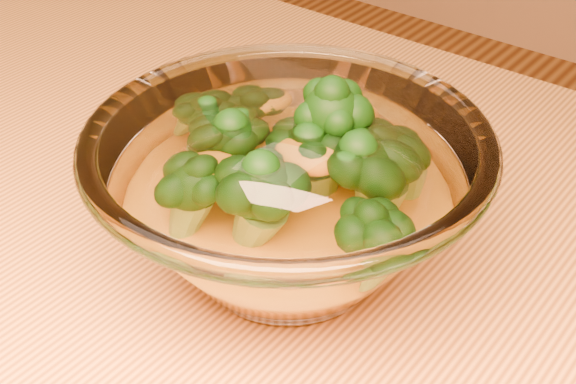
# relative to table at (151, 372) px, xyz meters

# --- Properties ---
(table) EXTENTS (1.20, 0.80, 0.75)m
(table) POSITION_rel_table_xyz_m (0.00, 0.00, 0.00)
(table) COLOR #CC893D
(table) RESTS_ON ground
(glass_bowl) EXTENTS (0.24, 0.24, 0.11)m
(glass_bowl) POSITION_rel_table_xyz_m (0.08, 0.06, 0.15)
(glass_bowl) COLOR white
(glass_bowl) RESTS_ON table
(cheese_sauce) EXTENTS (0.14, 0.14, 0.04)m
(cheese_sauce) POSITION_rel_table_xyz_m (0.08, 0.06, 0.13)
(cheese_sauce) COLOR gold
(cheese_sauce) RESTS_ON glass_bowl
(broccoli_heap) EXTENTS (0.17, 0.14, 0.08)m
(broccoli_heap) POSITION_rel_table_xyz_m (0.08, 0.07, 0.17)
(broccoli_heap) COLOR black
(broccoli_heap) RESTS_ON cheese_sauce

